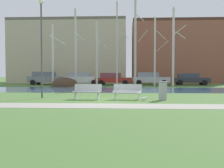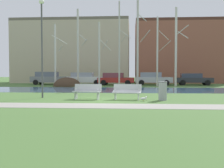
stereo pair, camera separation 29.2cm
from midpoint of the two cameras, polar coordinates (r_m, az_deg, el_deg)
ground_plane at (r=24.85m, az=1.23°, el=-1.09°), size 120.00×120.00×0.00m
paved_path_strip at (r=12.55m, az=-1.69°, el=-4.58°), size 60.00×1.86×0.01m
river_band at (r=24.09m, az=1.14°, el=-1.20°), size 80.00×7.46×0.01m
soil_mound at (r=30.26m, az=-9.07°, el=-0.48°), size 3.02×2.92×1.99m
bench_left at (r=15.59m, az=-4.69°, el=-1.48°), size 1.66×0.77×0.87m
bench_right at (r=15.41m, az=3.71°, el=-1.53°), size 1.66×0.77×0.87m
trash_bin at (r=15.31m, az=11.07°, el=-1.36°), size 0.49×0.49×1.03m
seagull at (r=14.81m, az=7.19°, el=-3.03°), size 0.41×0.15×0.25m
streetlamp at (r=17.08m, az=-13.97°, el=10.30°), size 0.32×0.32×5.92m
birch_far_left at (r=30.57m, az=-11.46°, el=6.03°), size 1.51×2.25×6.79m
birch_left at (r=30.69m, az=-6.81°, el=7.61°), size 1.19×2.00×8.53m
birch_center_left at (r=30.02m, az=-2.35°, el=6.36°), size 1.42×2.23×7.04m
birch_center at (r=29.91m, az=1.86°, el=8.40°), size 1.36×2.07×9.20m
birch_center_right at (r=29.71m, az=5.71°, el=8.70°), size 1.44×2.25×9.42m
birch_right at (r=30.79m, az=9.81°, el=6.82°), size 1.56×2.66×7.66m
birch_far_right at (r=31.12m, az=13.54°, el=7.69°), size 1.47×2.64×8.66m
parked_van_nearest_grey at (r=34.63m, az=-12.75°, el=1.23°), size 4.55×2.21×1.59m
parked_sedan_second_white at (r=33.63m, az=-5.48°, el=1.19°), size 4.68×2.10×1.52m
parked_hatch_third_red at (r=32.82m, az=0.97°, el=1.12°), size 4.36×2.13×1.47m
parked_wagon_fourth_silver at (r=33.25m, az=8.79°, el=1.16°), size 4.49×2.17×1.53m
parked_suv_fifth_dark at (r=34.14m, az=16.82°, el=1.03°), size 4.33×2.11×1.41m
building_beige_block at (r=42.11m, az=-7.76°, el=6.57°), size 16.68×8.02×9.14m
building_brick_low at (r=42.41m, az=14.37°, el=6.37°), size 13.53×7.96×8.97m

